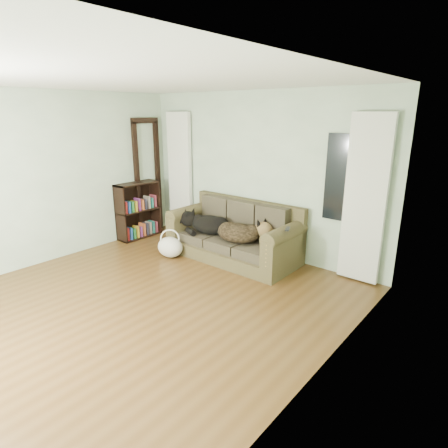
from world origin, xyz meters
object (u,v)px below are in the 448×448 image
Objects in this scene: dog_black_lab at (208,225)px; tote_bag at (170,247)px; bookshelf at (138,211)px; sofa at (233,231)px; dog_shepherd at (241,233)px.

tote_bag is (-0.34, -0.54, -0.32)m from dog_black_lab.
bookshelf is (-1.21, 0.33, 0.34)m from tote_bag.
sofa is at bearing 7.69° from dog_black_lab.
dog_shepherd is 2.26m from bookshelf.
bookshelf is (-2.02, -0.28, 0.05)m from sofa.
dog_black_lab is 0.99× the size of dog_shepherd.
sofa reaches higher than dog_black_lab.
bookshelf reaches higher than dog_black_lab.
bookshelf reaches higher than sofa.
dog_black_lab is 1.55× the size of tote_bag.
dog_shepherd is 1.56× the size of tote_bag.
sofa is 2.04× the size of bookshelf.
sofa is at bearing -27.96° from dog_shepherd.
sofa is 0.26m from dog_shepherd.
dog_shepherd is 1.22m from tote_bag.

